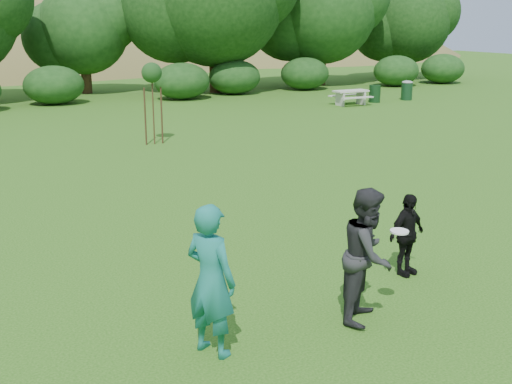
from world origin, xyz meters
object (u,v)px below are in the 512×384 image
player_teal (211,280)px  player_grey (368,255)px  picnic_table (351,95)px  trash_can_near (375,94)px  trash_can_lidded (407,90)px  sapling (152,75)px  player_black (407,235)px

player_teal → player_grey: player_teal is taller
player_grey → picnic_table: size_ratio=1.11×
player_teal → trash_can_near: (18.03, 20.35, -0.58)m
picnic_table → trash_can_lidded: (3.96, 0.39, 0.02)m
picnic_table → player_teal: bearing=-129.1°
sapling → picnic_table: bearing=24.3°
player_black → player_teal: bearing=-179.2°
player_grey → trash_can_lidded: size_ratio=1.90×
player_teal → trash_can_lidded: bearing=-72.7°
picnic_table → trash_can_lidded: trash_can_lidded is taller
player_black → player_grey: bearing=-159.2°
player_grey → trash_can_lidded: (17.76, 20.46, -0.46)m
player_black → trash_can_near: size_ratio=1.61×
player_grey → trash_can_near: 25.72m
player_grey → trash_can_near: bearing=11.7°
trash_can_near → trash_can_lidded: trash_can_lidded is taller
player_teal → picnic_table: (16.23, 19.98, -0.52)m
player_teal → trash_can_near: size_ratio=2.30×
picnic_table → trash_can_lidded: size_ratio=1.71×
player_black → sapling: sapling is taller
trash_can_near → picnic_table: size_ratio=0.50×
player_grey → picnic_table: player_grey is taller
trash_can_lidded → trash_can_near: bearing=-179.6°
trash_can_near → trash_can_lidded: bearing=0.4°
player_teal → trash_can_near: player_teal is taller
trash_can_lidded → player_black: bearing=-129.8°
sapling → picnic_table: size_ratio=1.58×
picnic_table → trash_can_near: bearing=11.7°
player_teal → trash_can_lidded: player_teal is taller
player_grey → player_black: player_grey is taller
player_grey → trash_can_lidded: 27.10m
player_grey → player_black: (1.63, 1.07, -0.28)m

